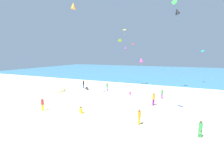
{
  "coord_description": "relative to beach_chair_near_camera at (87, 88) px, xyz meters",
  "views": [
    {
      "loc": [
        7.83,
        -11.27,
        6.5
      ],
      "look_at": [
        0.0,
        7.33,
        3.38
      ],
      "focal_mm": 23.93,
      "sensor_mm": 36.0,
      "label": 1
    }
  ],
  "objects": [
    {
      "name": "kite_magenta",
      "position": [
        8.31,
        9.16,
        5.22
      ],
      "size": [
        1.19,
        1.38,
        2.0
      ],
      "rotation": [
        0.0,
        0.0,
        0.36
      ],
      "color": "#DB3DA8"
    },
    {
      "name": "person_3",
      "position": [
        5.62,
        -10.21,
        0.02
      ],
      "size": [
        0.68,
        0.5,
        0.77
      ],
      "rotation": [
        0.0,
        0.0,
        5.96
      ],
      "color": "yellow",
      "rests_on": "ground_plane"
    },
    {
      "name": "beach_chair_near_camera",
      "position": [
        0.0,
        0.0,
        0.0
      ],
      "size": [
        0.64,
        0.72,
        0.56
      ],
      "rotation": [
        0.0,
        0.0,
        1.41
      ],
      "color": "black",
      "rests_on": "ground_plane"
    },
    {
      "name": "person_2",
      "position": [
        17.4,
        -10.91,
        0.56
      ],
      "size": [
        0.32,
        0.32,
        1.43
      ],
      "rotation": [
        0.0,
        0.0,
        4.86
      ],
      "color": "green",
      "rests_on": "ground_plane"
    },
    {
      "name": "person_1",
      "position": [
        12.41,
        -10.59,
        0.61
      ],
      "size": [
        0.38,
        0.38,
        1.52
      ],
      "rotation": [
        0.0,
        0.0,
        2.8
      ],
      "color": "yellow",
      "rests_on": "ground_plane"
    },
    {
      "name": "kite_purple",
      "position": [
        6.03,
        4.92,
        7.76
      ],
      "size": [
        0.62,
        0.64,
        1.12
      ],
      "rotation": [
        0.0,
        0.0,
        2.5
      ],
      "color": "purple"
    },
    {
      "name": "dune_mound",
      "position": [
        -5.96,
        -3.21,
        -0.26
      ],
      "size": [
        6.14,
        4.3,
        2.5
      ],
      "primitive_type": "ellipsoid",
      "color": "beige",
      "rests_on": "ground_plane"
    },
    {
      "name": "kite_lime",
      "position": [
        2.35,
        11.74,
        9.91
      ],
      "size": [
        0.95,
        0.44,
        1.56
      ],
      "rotation": [
        0.0,
        0.0,
        3.25
      ],
      "color": "#99DB33"
    },
    {
      "name": "person_7",
      "position": [
        8.59,
        -0.5,
        0.0
      ],
      "size": [
        0.65,
        0.52,
        0.72
      ],
      "rotation": [
        0.0,
        0.0,
        3.59
      ],
      "color": "#D8599E",
      "rests_on": "ground_plane"
    },
    {
      "name": "ground_plane",
      "position": [
        7.39,
        -2.58,
        -0.26
      ],
      "size": [
        120.0,
        120.0,
        0.0
      ],
      "primitive_type": "plane",
      "color": "beige"
    },
    {
      "name": "kite_red",
      "position": [
        6.96,
        6.98,
        8.62
      ],
      "size": [
        0.74,
        0.8,
        1.11
      ],
      "rotation": [
        0.0,
        0.0,
        2.06
      ],
      "color": "red"
    },
    {
      "name": "kite_black",
      "position": [
        15.02,
        6.16,
        13.92
      ],
      "size": [
        1.26,
        1.06,
        2.09
      ],
      "rotation": [
        0.0,
        0.0,
        1.81
      ],
      "color": "black"
    },
    {
      "name": "person_0",
      "position": [
        -1.42,
        0.94,
        0.67
      ],
      "size": [
        0.34,
        0.34,
        1.62
      ],
      "rotation": [
        0.0,
        0.0,
        1.52
      ],
      "color": "blue",
      "rests_on": "ground_plane"
    },
    {
      "name": "kite_green",
      "position": [
        14.63,
        -0.06,
        13.58
      ],
      "size": [
        0.85,
        0.19,
        1.69
      ],
      "rotation": [
        0.0,
        0.0,
        3.15
      ],
      "color": "green"
    },
    {
      "name": "person_4",
      "position": [
        12.92,
        -4.43,
        0.73
      ],
      "size": [
        0.49,
        0.49,
        1.73
      ],
      "rotation": [
        0.0,
        0.0,
        2.39
      ],
      "color": "purple",
      "rests_on": "ground_plane"
    },
    {
      "name": "cooler_box",
      "position": [
        16.2,
        -3.44,
        -0.14
      ],
      "size": [
        0.58,
        0.4,
        0.24
      ],
      "rotation": [
        0.0,
        0.0,
        2.94
      ],
      "color": "#2D56B7",
      "rests_on": "ground_plane"
    },
    {
      "name": "kite_orange",
      "position": [
        1.43,
        -5.27,
        13.23
      ],
      "size": [
        0.91,
        0.95,
        1.33
      ],
      "rotation": [
        0.0,
        0.0,
        5.92
      ],
      "color": "orange"
    },
    {
      "name": "person_8",
      "position": [
        13.69,
        -0.64,
        0.58
      ],
      "size": [
        0.41,
        0.41,
        1.46
      ],
      "rotation": [
        0.0,
        0.0,
        3.81
      ],
      "color": "purple",
      "rests_on": "ground_plane"
    },
    {
      "name": "person_5",
      "position": [
        1.09,
        -11.45,
        0.66
      ],
      "size": [
        0.38,
        0.38,
        1.59
      ],
      "rotation": [
        0.0,
        0.0,
        4.93
      ],
      "color": "yellow",
      "rests_on": "ground_plane"
    },
    {
      "name": "kite_yellow",
      "position": [
        4.79,
        7.84,
        11.74
      ],
      "size": [
        0.68,
        0.53,
        1.18
      ],
      "rotation": [
        0.0,
        0.0,
        0.08
      ],
      "color": "yellow"
    },
    {
      "name": "ocean_water",
      "position": [
        7.39,
        39.67,
        -0.24
      ],
      "size": [
        120.0,
        60.0,
        0.05
      ],
      "primitive_type": "cube",
      "color": "teal",
      "rests_on": "ground_plane"
    },
    {
      "name": "kite_teal",
      "position": [
        20.71,
        15.59,
        7.3
      ],
      "size": [
        0.88,
        1.0,
        1.62
      ],
      "rotation": [
        0.0,
        0.0,
        1.89
      ],
      "color": "#1EADAD"
    },
    {
      "name": "person_6",
      "position": [
        4.05,
        0.37,
        0.69
      ],
      "size": [
        0.35,
        0.35,
        1.65
      ],
      "rotation": [
        0.0,
        0.0,
        0.06
      ],
      "color": "blue",
      "rests_on": "ground_plane"
    }
  ]
}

